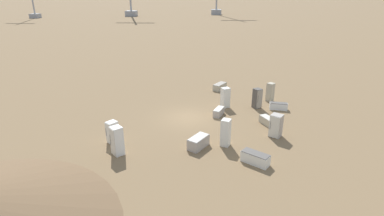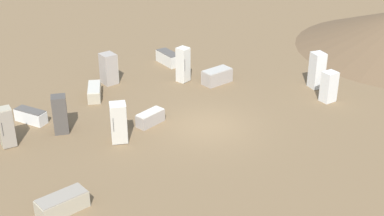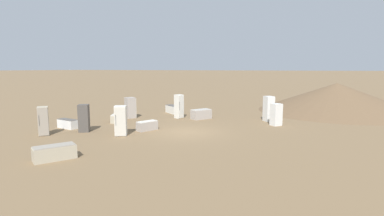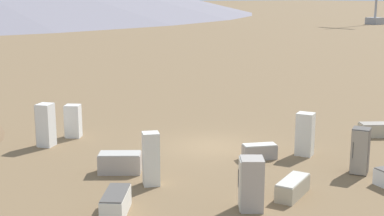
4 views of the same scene
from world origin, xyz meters
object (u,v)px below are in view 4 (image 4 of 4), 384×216
(discarded_fridge_5, at_px, (305,134))
(discarded_fridge_7, at_px, (73,121))
(discarded_fridge_10, at_px, (293,188))
(discarded_fridge_6, at_px, (260,151))
(discarded_fridge_3, at_px, (378,130))
(discarded_fridge_0, at_px, (120,163))
(discarded_fridge_9, at_px, (46,125))
(discarded_fridge_12, at_px, (151,159))
(discarded_fridge_1, at_px, (360,151))
(discarded_fridge_2, at_px, (251,184))
(discarded_fridge_4, at_px, (116,203))

(discarded_fridge_5, distance_m, discarded_fridge_7, 10.89)
(discarded_fridge_10, bearing_deg, discarded_fridge_6, 128.56)
(discarded_fridge_3, xyz_separation_m, discarded_fridge_10, (-3.50, 8.96, -0.02))
(discarded_fridge_0, bearing_deg, discarded_fridge_9, -134.95)
(discarded_fridge_5, xyz_separation_m, discarded_fridge_6, (0.63, 1.96, -0.61))
(discarded_fridge_5, xyz_separation_m, discarded_fridge_12, (0.38, 7.23, 0.05))
(discarded_fridge_1, relative_size, discarded_fridge_6, 1.17)
(discarded_fridge_1, xyz_separation_m, discarded_fridge_9, (10.26, 8.79, 0.09))
(discarded_fridge_0, bearing_deg, discarded_fridge_12, 43.54)
(discarded_fridge_0, distance_m, discarded_fridge_2, 5.88)
(discarded_fridge_3, bearing_deg, discarded_fridge_9, -86.15)
(discarded_fridge_10, bearing_deg, discarded_fridge_5, 104.35)
(discarded_fridge_7, bearing_deg, discarded_fridge_12, -142.19)
(discarded_fridge_2, distance_m, discarded_fridge_3, 11.46)
(discarded_fridge_3, bearing_deg, discarded_fridge_5, -56.14)
(discarded_fridge_12, bearing_deg, discarded_fridge_0, 122.79)
(discarded_fridge_0, height_order, discarded_fridge_3, discarded_fridge_0)
(discarded_fridge_2, xyz_separation_m, discarded_fridge_4, (2.00, 3.75, -0.49))
(discarded_fridge_3, height_order, discarded_fridge_4, discarded_fridge_4)
(discarded_fridge_0, distance_m, discarded_fridge_4, 4.00)
(discarded_fridge_4, relative_size, discarded_fridge_5, 0.98)
(discarded_fridge_4, relative_size, discarded_fridge_9, 0.93)
(discarded_fridge_0, height_order, discarded_fridge_6, discarded_fridge_0)
(discarded_fridge_1, xyz_separation_m, discarded_fridge_7, (11.06, 7.21, -0.10))
(discarded_fridge_2, distance_m, discarded_fridge_6, 5.47)
(discarded_fridge_7, bearing_deg, discarded_fridge_6, -107.12)
(discarded_fridge_0, xyz_separation_m, discarded_fridge_10, (-5.45, -3.82, -0.09))
(discarded_fridge_3, relative_size, discarded_fridge_6, 1.27)
(discarded_fridge_2, xyz_separation_m, discarded_fridge_12, (3.72, 1.55, 0.12))
(discarded_fridge_4, bearing_deg, discarded_fridge_1, 26.95)
(discarded_fridge_1, distance_m, discarded_fridge_10, 3.87)
(discarded_fridge_4, xyz_separation_m, discarded_fridge_6, (1.97, -7.48, -0.05))
(discarded_fridge_1, distance_m, discarded_fridge_12, 7.97)
(discarded_fridge_2, xyz_separation_m, discarded_fridge_6, (3.97, -3.73, -0.54))
(discarded_fridge_2, relative_size, discarded_fridge_9, 0.87)
(discarded_fridge_9, height_order, discarded_fridge_12, discarded_fridge_9)
(discarded_fridge_0, height_order, discarded_fridge_7, discarded_fridge_7)
(discarded_fridge_5, height_order, discarded_fridge_12, discarded_fridge_12)
(discarded_fridge_5, height_order, discarded_fridge_7, discarded_fridge_5)
(discarded_fridge_3, xyz_separation_m, discarded_fridge_4, (-1.60, 14.62, 0.03))
(discarded_fridge_3, xyz_separation_m, discarded_fridge_9, (7.13, 13.94, 0.65))
(discarded_fridge_3, relative_size, discarded_fridge_7, 1.22)
(discarded_fridge_5, xyz_separation_m, discarded_fridge_9, (7.39, 8.76, 0.05))
(discarded_fridge_10, bearing_deg, discarded_fridge_9, 178.86)
(discarded_fridge_3, bearing_deg, discarded_fridge_12, -59.61)
(discarded_fridge_12, bearing_deg, discarded_fridge_1, -2.45)
(discarded_fridge_0, height_order, discarded_fridge_12, discarded_fridge_12)
(discarded_fridge_3, height_order, discarded_fridge_10, discarded_fridge_3)
(discarded_fridge_4, height_order, discarded_fridge_5, discarded_fridge_5)
(discarded_fridge_0, distance_m, discarded_fridge_1, 9.18)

